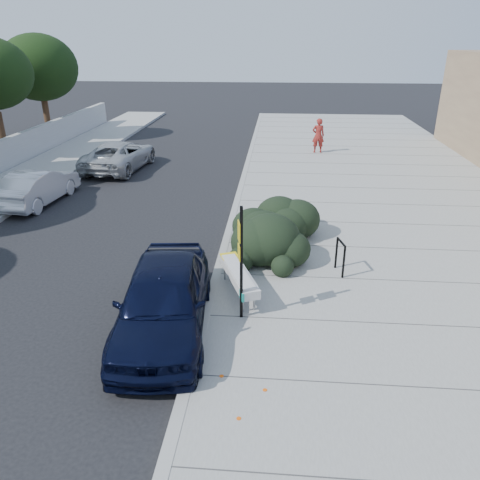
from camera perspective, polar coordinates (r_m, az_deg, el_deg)
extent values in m
plane|color=black|center=(10.63, -4.22, -9.79)|extent=(120.00, 120.00, 0.00)
cube|color=gray|center=(15.47, 19.73, 0.25)|extent=(11.20, 50.00, 0.15)
cube|color=#9E9E99|center=(14.98, -1.37, 0.99)|extent=(0.22, 50.00, 0.17)
cylinder|color=#332114|center=(27.12, -27.00, 11.21)|extent=(0.36, 0.36, 2.40)
cylinder|color=#332114|center=(31.43, -22.42, 13.35)|extent=(0.36, 0.36, 2.40)
ellipsoid|color=black|center=(31.13, -23.31, 18.76)|extent=(4.40, 4.40, 3.74)
cylinder|color=gray|center=(10.53, 0.30, -7.81)|extent=(0.05, 0.05, 0.40)
cylinder|color=gray|center=(10.60, 1.76, -7.59)|extent=(0.05, 0.05, 0.40)
cylinder|color=gray|center=(11.87, -1.86, -3.97)|extent=(0.05, 0.05, 0.40)
cylinder|color=gray|center=(11.93, -0.56, -3.80)|extent=(0.05, 0.05, 0.40)
cylinder|color=gray|center=(11.11, -0.85, -5.02)|extent=(0.60, 1.50, 0.04)
cylinder|color=gray|center=(11.17, 0.53, -4.83)|extent=(0.60, 1.50, 0.04)
cube|color=#B2B2B2|center=(11.07, -0.16, -4.29)|extent=(1.13, 2.10, 0.22)
cube|color=yellow|center=(11.73, -1.27, -1.97)|extent=(0.55, 0.54, 0.02)
cube|color=teal|center=(10.23, 0.22, -6.80)|extent=(0.13, 0.24, 0.20)
cylinder|color=black|center=(12.14, 12.53, -2.66)|extent=(0.06, 0.06, 0.87)
cylinder|color=black|center=(12.61, 11.67, -1.55)|extent=(0.06, 0.06, 0.87)
cylinder|color=black|center=(12.20, 12.26, -0.26)|extent=(0.18, 0.56, 0.06)
cube|color=black|center=(9.82, 0.16, -2.98)|extent=(0.07, 0.07, 2.58)
cube|color=yellow|center=(9.50, -0.13, 1.03)|extent=(0.08, 0.30, 0.42)
cube|color=yellow|center=(9.69, -0.13, -1.52)|extent=(0.08, 0.28, 0.32)
ellipsoid|color=black|center=(13.66, 4.42, 2.32)|extent=(2.59, 4.26, 1.50)
imported|color=black|center=(9.99, -9.31, -7.17)|extent=(2.25, 4.70, 1.55)
imported|color=silver|center=(19.29, -23.43, 6.01)|extent=(1.72, 4.07, 1.30)
imported|color=#A8AAAE|center=(23.22, -14.46, 9.97)|extent=(2.69, 5.04, 1.35)
imported|color=maroon|center=(25.61, 9.51, 12.45)|extent=(0.69, 0.48, 1.79)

